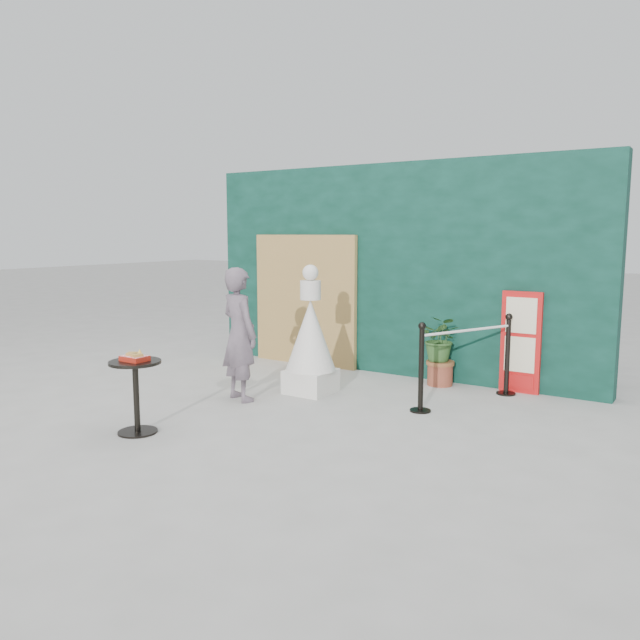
% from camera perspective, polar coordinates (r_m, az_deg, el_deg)
% --- Properties ---
extents(ground, '(60.00, 60.00, 0.00)m').
position_cam_1_polar(ground, '(6.68, -5.67, -9.74)').
color(ground, '#ADAAA5').
rests_on(ground, ground).
extents(back_wall, '(6.00, 0.30, 3.00)m').
position_cam_1_polar(back_wall, '(9.06, 6.72, 4.57)').
color(back_wall, black).
rests_on(back_wall, ground).
extents(bamboo_fence, '(1.80, 0.08, 2.00)m').
position_cam_1_polar(bamboo_fence, '(9.62, -1.39, 1.83)').
color(bamboo_fence, tan).
rests_on(bamboo_fence, ground).
extents(woman, '(0.69, 0.56, 1.62)m').
position_cam_1_polar(woman, '(7.61, -7.38, -1.30)').
color(woman, slate).
rests_on(woman, ground).
extents(menu_board, '(0.50, 0.07, 1.30)m').
position_cam_1_polar(menu_board, '(8.30, 17.87, -1.97)').
color(menu_board, red).
rests_on(menu_board, ground).
extents(statue, '(0.64, 0.64, 1.64)m').
position_cam_1_polar(statue, '(7.89, -0.87, -1.95)').
color(statue, silver).
rests_on(statue, ground).
extents(cafe_table, '(0.52, 0.52, 0.75)m').
position_cam_1_polar(cafe_table, '(6.61, -16.49, -5.74)').
color(cafe_table, black).
rests_on(cafe_table, ground).
extents(food_basket, '(0.26, 0.19, 0.11)m').
position_cam_1_polar(food_basket, '(6.55, -16.56, -3.28)').
color(food_basket, '#A81F12').
rests_on(food_basket, cafe_table).
extents(planter, '(0.55, 0.48, 0.94)m').
position_cam_1_polar(planter, '(8.46, 10.98, -2.26)').
color(planter, brown).
rests_on(planter, ground).
extents(stanchion_barrier, '(0.84, 1.54, 1.03)m').
position_cam_1_polar(stanchion_barrier, '(7.67, 13.25, -3.77)').
color(stanchion_barrier, black).
rests_on(stanchion_barrier, ground).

